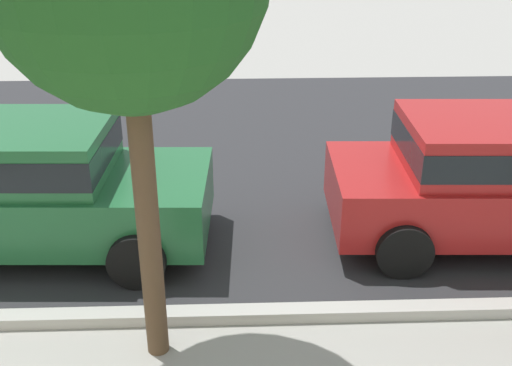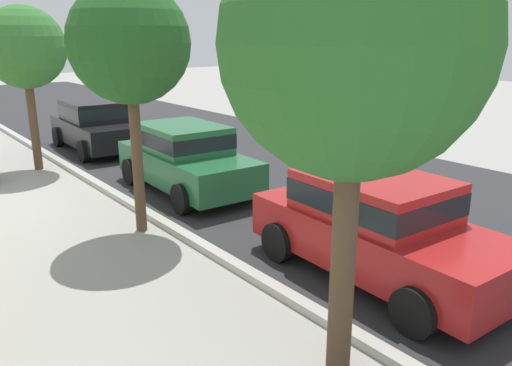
{
  "view_description": "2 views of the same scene",
  "coord_description": "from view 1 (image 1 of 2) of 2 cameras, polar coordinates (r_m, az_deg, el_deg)",
  "views": [
    {
      "loc": [
        4.04,
        -2.1,
        3.85
      ],
      "look_at": [
        4.29,
        4.44,
        0.8
      ],
      "focal_mm": 42.71,
      "sensor_mm": 36.0,
      "label": 1
    },
    {
      "loc": [
        11.67,
        -1.32,
        3.53
      ],
      "look_at": [
        4.29,
        4.44,
        0.8
      ],
      "focal_mm": 35.52,
      "sensor_mm": 36.0,
      "label": 2
    }
  ],
  "objects": [
    {
      "name": "parked_car_red",
      "position": [
        7.87,
        21.79,
        0.61
      ],
      "size": [
        4.16,
        2.04,
        1.56
      ],
      "color": "#B21E1E",
      "rests_on": "ground"
    },
    {
      "name": "parked_car_green",
      "position": [
        7.6,
        -20.57,
        -0.04
      ],
      "size": [
        4.16,
        2.04,
        1.56
      ],
      "color": "#236638",
      "rests_on": "ground"
    }
  ]
}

